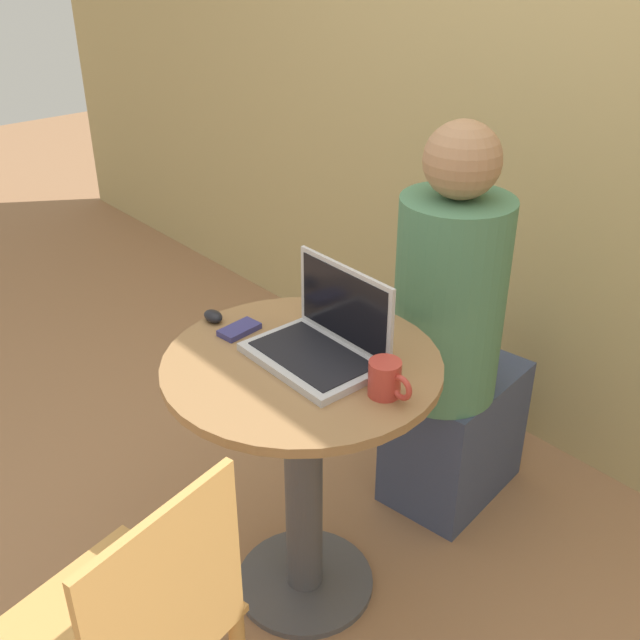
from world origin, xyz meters
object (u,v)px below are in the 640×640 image
(cell_phone, at_px, (239,330))
(chair_empty, at_px, (134,638))
(laptop, at_px, (323,340))
(person_seated, at_px, (453,358))

(cell_phone, height_order, chair_empty, chair_empty)
(laptop, bearing_deg, chair_empty, -75.72)
(cell_phone, distance_m, chair_empty, 0.78)
(laptop, distance_m, person_seated, 0.61)
(chair_empty, distance_m, person_seated, 1.22)
(cell_phone, relative_size, chair_empty, 0.13)
(laptop, xyz_separation_m, cell_phone, (-0.24, -0.08, -0.04))
(laptop, xyz_separation_m, person_seated, (-0.01, 0.54, -0.28))
(laptop, relative_size, person_seated, 0.26)
(person_seated, bearing_deg, laptop, -88.59)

